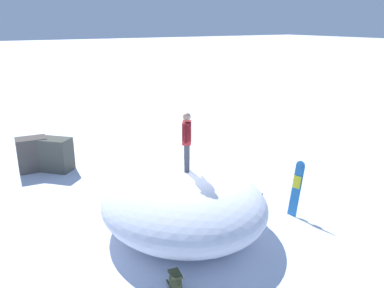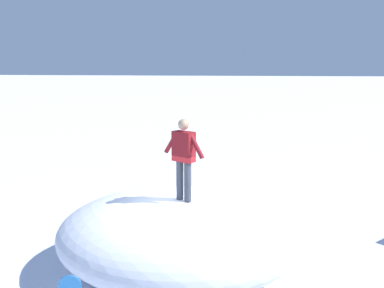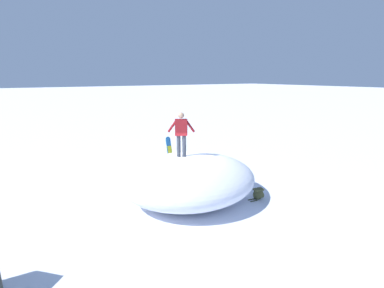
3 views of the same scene
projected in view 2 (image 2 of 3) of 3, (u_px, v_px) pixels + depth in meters
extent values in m
plane|color=white|center=(185.00, 282.00, 8.55)|extent=(240.00, 240.00, 0.00)
ellipsoid|color=silver|center=(177.00, 234.00, 8.86)|extent=(4.86, 5.37, 1.62)
cylinder|color=#333842|center=(180.00, 180.00, 8.46)|extent=(0.14, 0.14, 0.78)
cylinder|color=#333842|center=(188.00, 182.00, 8.34)|extent=(0.14, 0.14, 0.78)
cube|color=maroon|center=(184.00, 146.00, 8.27)|extent=(0.42, 0.48, 0.58)
sphere|color=tan|center=(184.00, 124.00, 8.19)|extent=(0.21, 0.21, 0.21)
cylinder|color=maroon|center=(172.00, 142.00, 8.45)|extent=(0.27, 0.36, 0.48)
cylinder|color=maroon|center=(196.00, 146.00, 8.07)|extent=(0.27, 0.36, 0.48)
cylinder|color=#2672BF|center=(70.00, 285.00, 5.52)|extent=(0.13, 0.29, 0.28)
ellipsoid|color=#383D23|center=(99.00, 231.00, 10.57)|extent=(0.33, 0.45, 0.43)
ellipsoid|color=#4B5131|center=(92.00, 233.00, 10.63)|extent=(0.22, 0.15, 0.21)
cube|color=#383D23|center=(98.00, 224.00, 10.54)|extent=(0.28, 0.38, 0.06)
cylinder|color=#383D23|center=(106.00, 241.00, 10.48)|extent=(0.08, 0.29, 0.04)
cylinder|color=#383D23|center=(109.00, 239.00, 10.62)|extent=(0.08, 0.29, 0.04)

